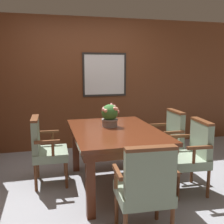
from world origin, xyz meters
TOP-DOWN VIEW (x-y plane):
  - ground_plane at (0.00, 0.00)m, footprint 14.00×14.00m
  - wall_back at (0.00, 1.86)m, footprint 7.20×0.08m
  - dining_table at (0.09, 0.06)m, footprint 1.08×1.51m
  - chair_head_near at (0.08, -1.03)m, footprint 0.56×0.48m
  - chair_left_far at (-0.78, 0.38)m, footprint 0.46×0.55m
  - chair_right_near at (0.99, -0.30)m, footprint 0.49×0.56m
  - chair_right_far at (1.01, 0.41)m, footprint 0.45×0.54m
  - potted_plant at (0.07, 0.24)m, footprint 0.24×0.22m

SIDE VIEW (x-z plane):
  - ground_plane at x=0.00m, z-range 0.00..0.00m
  - chair_head_near at x=0.08m, z-range 0.05..0.96m
  - chair_left_far at x=-0.78m, z-range 0.05..0.96m
  - chair_right_near at x=0.99m, z-range 0.05..0.96m
  - chair_right_far at x=1.01m, z-range 0.05..0.96m
  - dining_table at x=0.09m, z-range 0.28..1.05m
  - potted_plant at x=0.07m, z-range 0.77..1.08m
  - wall_back at x=0.00m, z-range 0.00..2.45m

